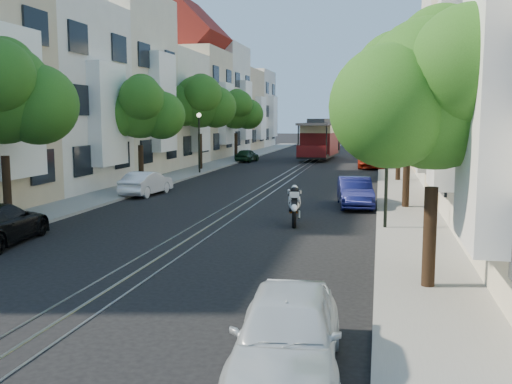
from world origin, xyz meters
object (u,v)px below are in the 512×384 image
Objects in this scene: tree_w_d at (236,111)px; tree_w_b at (140,110)px; tree_e_a at (438,96)px; tree_w_c at (200,103)px; tree_e_c at (401,107)px; parked_car_w_mid at (146,183)px; lamp_east at (387,150)px; parked_car_e_far at (373,160)px; tree_e_b at (410,99)px; sportbike_rider at (294,202)px; parked_car_w_far at (247,155)px; tree_e_d at (396,106)px; lamp_west at (199,134)px; tree_w_a at (3,95)px; parked_car_e_near at (287,334)px; cable_car at (320,138)px; parked_car_e_mid at (355,192)px.

tree_w_b is at bearing -90.00° from tree_w_d.
tree_e_a is 0.88× the size of tree_w_c.
tree_e_c is 16.20m from parked_car_w_mid.
lamp_east is 0.88× the size of parked_car_e_far.
tree_e_b is at bearing -19.15° from tree_w_b.
sportbike_rider reaches higher than parked_car_w_far.
tree_w_b reaches higher than parked_car_e_far.
tree_w_c reaches higher than sportbike_rider.
tree_w_d is 33.29m from sportbike_rider.
parked_car_w_mid is at bearing -119.27° from parked_car_e_far.
lamp_west is at bearing -146.50° from tree_e_d.
lamp_east is (13.44, -20.98, -2.22)m from tree_w_c.
tree_e_c reaches higher than sportbike_rider.
tree_e_d is 1.05× the size of tree_w_d.
tree_e_a is at bearing -85.05° from parked_car_e_far.
tree_w_a is at bearing 93.79° from parked_car_w_far.
tree_e_b is 0.98× the size of tree_e_d.
tree_w_c reaches higher than tree_e_c.
lamp_west is 1.04× the size of parked_car_e_near.
tree_w_a is 13.72m from lamp_east.
parked_car_e_far is (5.10, -8.61, -1.43)m from cable_car.
tree_w_a is 1.97× the size of parked_car_w_far.
cable_car is (-5.80, 33.99, -0.77)m from lamp_east.
tree_w_c is at bearing -158.87° from parked_car_e_far.
tree_e_b reaches higher than parked_car_e_near.
tree_e_d is 39.28m from parked_car_e_near.
tree_w_c is 14.79m from parked_car_w_mid.
sportbike_rider is (10.15, -31.48, -3.78)m from tree_w_d.
tree_w_b is at bearing -127.56° from parked_car_e_far.
tree_w_b is 0.96× the size of tree_w_d.
tree_e_c is at bearing 86.56° from lamp_east.
tree_e_d reaches higher than tree_w_b.
parked_car_w_mid is at bearing -99.29° from cable_car.
tree_w_d is 1.57× the size of lamp_east.
tree_e_c is 1.77× the size of parked_car_w_mid.
cable_car reaches higher than parked_car_e_mid.
tree_w_c reaches higher than tree_w_b.
tree_w_a is 36.92m from cable_car.
parked_car_w_far is (-11.90, 29.71, -2.27)m from lamp_east.
sportbike_rider is at bearing 147.68° from parked_car_w_mid.
tree_e_b is 1.97× the size of parked_car_w_far.
tree_w_c reaches higher than parked_car_e_mid.
cable_car reaches higher than sportbike_rider.
cable_car is (-6.76, 41.02, -2.32)m from tree_e_a.
parked_car_e_far is (-0.70, 25.39, -2.19)m from lamp_east.
lamp_west is at bearing 105.60° from parked_car_e_near.
parked_car_e_mid reaches higher than parked_car_w_mid.
lamp_west is at bearing 124.99° from lamp_east.
tree_w_a is 1.81× the size of parked_car_w_mid.
tree_e_a is at bearing -86.93° from parked_car_e_mid.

